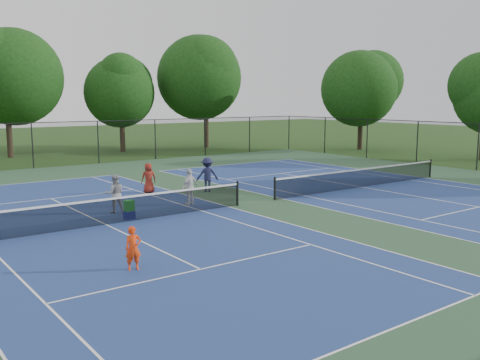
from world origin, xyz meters
TOP-DOWN VIEW (x-y plane):
  - ground at (0.00, 0.00)m, footprint 140.00×140.00m
  - court_pad at (0.00, 0.00)m, footprint 36.00×36.00m
  - tennis_court_left at (-7.00, 0.00)m, footprint 12.00×23.83m
  - tennis_court_right at (7.00, 0.00)m, footprint 12.00×23.83m
  - perimeter_fence at (0.00, 0.00)m, footprint 36.08×36.08m
  - tree_back_b at (-4.00, 26.00)m, footprint 7.60×7.60m
  - tree_back_c at (5.00, 25.00)m, footprint 6.00×6.00m
  - tree_back_d at (13.00, 24.00)m, footprint 7.80×7.80m
  - tree_side_e at (23.00, 14.00)m, footprint 6.60×6.60m
  - child_player at (-8.45, -5.34)m, footprint 0.49×0.37m
  - instructor at (-5.86, 1.78)m, footprint 0.91×0.80m
  - bystander_a at (-2.56, 1.42)m, footprint 0.99×0.64m
  - bystander_b at (-0.19, 3.68)m, footprint 1.25×0.98m
  - bystander_c at (-2.66, 5.11)m, footprint 0.81×0.63m
  - ball_crate at (-5.90, 0.40)m, footprint 0.40×0.34m
  - ball_hopper at (-5.90, 0.40)m, footprint 0.36×0.31m

SIDE VIEW (x-z plane):
  - ground at x=0.00m, z-range 0.00..0.00m
  - court_pad at x=0.00m, z-range 0.00..0.01m
  - tennis_court_left at x=-7.00m, z-range -0.44..0.63m
  - tennis_court_right at x=7.00m, z-range -0.44..0.63m
  - ball_crate at x=-5.90m, z-range 0.00..0.32m
  - ball_hopper at x=-5.90m, z-range 0.32..0.73m
  - child_player at x=-8.45m, z-range 0.00..1.20m
  - bystander_c at x=-2.66m, z-range 0.00..1.47m
  - bystander_a at x=-2.56m, z-range 0.00..1.57m
  - instructor at x=-5.86m, z-range 0.00..1.57m
  - bystander_b at x=-0.19m, z-range 0.00..1.70m
  - perimeter_fence at x=0.00m, z-range 0.09..3.11m
  - tree_back_c at x=5.00m, z-range 1.28..9.68m
  - tree_side_e at x=23.00m, z-range 1.37..10.25m
  - tree_back_b at x=-4.00m, z-range 1.58..11.61m
  - tree_back_d at x=13.00m, z-range 1.64..12.01m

